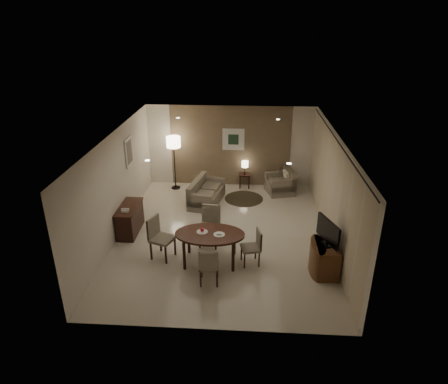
# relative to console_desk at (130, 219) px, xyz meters

# --- Properties ---
(room_shell) EXTENTS (5.50, 7.00, 2.70)m
(room_shell) POSITION_rel_console_desk_xyz_m (2.49, 0.40, 0.98)
(room_shell) COLOR beige
(room_shell) RESTS_ON ground
(taupe_accent) EXTENTS (3.96, 0.03, 2.70)m
(taupe_accent) POSITION_rel_console_desk_xyz_m (2.49, 3.48, 0.98)
(taupe_accent) COLOR #7B664C
(taupe_accent) RESTS_ON wall_back
(curtain_wall) EXTENTS (0.08, 6.70, 2.58)m
(curtain_wall) POSITION_rel_console_desk_xyz_m (5.17, 0.00, 0.95)
(curtain_wall) COLOR beige
(curtain_wall) RESTS_ON wall_right
(curtain_rod) EXTENTS (0.03, 6.80, 0.03)m
(curtain_rod) POSITION_rel_console_desk_xyz_m (5.17, 0.00, 2.27)
(curtain_rod) COLOR black
(curtain_rod) RESTS_ON wall_right
(art_back_frame) EXTENTS (0.72, 0.03, 0.72)m
(art_back_frame) POSITION_rel_console_desk_xyz_m (2.59, 3.46, 1.23)
(art_back_frame) COLOR silver
(art_back_frame) RESTS_ON wall_back
(art_back_canvas) EXTENTS (0.34, 0.01, 0.34)m
(art_back_canvas) POSITION_rel_console_desk_xyz_m (2.59, 3.44, 1.23)
(art_back_canvas) COLOR #1C3421
(art_back_canvas) RESTS_ON wall_back
(art_left_frame) EXTENTS (0.03, 0.60, 0.80)m
(art_left_frame) POSITION_rel_console_desk_xyz_m (-0.23, 1.20, 1.48)
(art_left_frame) COLOR silver
(art_left_frame) RESTS_ON wall_left
(art_left_canvas) EXTENTS (0.01, 0.46, 0.64)m
(art_left_canvas) POSITION_rel_console_desk_xyz_m (-0.21, 1.20, 1.48)
(art_left_canvas) COLOR gray
(art_left_canvas) RESTS_ON wall_left
(downlight_nl) EXTENTS (0.10, 0.10, 0.01)m
(downlight_nl) POSITION_rel_console_desk_xyz_m (1.09, -1.80, 2.31)
(downlight_nl) COLOR white
(downlight_nl) RESTS_ON ceiling
(downlight_nr) EXTENTS (0.10, 0.10, 0.01)m
(downlight_nr) POSITION_rel_console_desk_xyz_m (3.89, -1.80, 2.31)
(downlight_nr) COLOR white
(downlight_nr) RESTS_ON ceiling
(downlight_fl) EXTENTS (0.10, 0.10, 0.01)m
(downlight_fl) POSITION_rel_console_desk_xyz_m (1.09, 1.80, 2.31)
(downlight_fl) COLOR white
(downlight_fl) RESTS_ON ceiling
(downlight_fr) EXTENTS (0.10, 0.10, 0.01)m
(downlight_fr) POSITION_rel_console_desk_xyz_m (3.89, 1.80, 2.31)
(downlight_fr) COLOR white
(downlight_fr) RESTS_ON ceiling
(console_desk) EXTENTS (0.48, 1.20, 0.75)m
(console_desk) POSITION_rel_console_desk_xyz_m (0.00, 0.00, 0.00)
(console_desk) COLOR #3F2014
(console_desk) RESTS_ON floor
(telephone) EXTENTS (0.20, 0.14, 0.09)m
(telephone) POSITION_rel_console_desk_xyz_m (0.00, -0.30, 0.43)
(telephone) COLOR white
(telephone) RESTS_ON console_desk
(tv_cabinet) EXTENTS (0.48, 0.90, 0.70)m
(tv_cabinet) POSITION_rel_console_desk_xyz_m (4.89, -1.50, -0.03)
(tv_cabinet) COLOR brown
(tv_cabinet) RESTS_ON floor
(flat_tv) EXTENTS (0.36, 0.85, 0.60)m
(flat_tv) POSITION_rel_console_desk_xyz_m (4.87, -1.50, 0.65)
(flat_tv) COLOR black
(flat_tv) RESTS_ON tv_cabinet
(dining_table) EXTENTS (1.61, 1.01, 0.75)m
(dining_table) POSITION_rel_console_desk_xyz_m (2.26, -1.27, 0.00)
(dining_table) COLOR #3F2014
(dining_table) RESTS_ON floor
(chair_near) EXTENTS (0.45, 0.45, 0.87)m
(chair_near) POSITION_rel_console_desk_xyz_m (2.31, -2.07, 0.06)
(chair_near) COLOR #77705B
(chair_near) RESTS_ON floor
(chair_far) EXTENTS (0.54, 0.54, 1.01)m
(chair_far) POSITION_rel_console_desk_xyz_m (2.17, -0.51, 0.13)
(chair_far) COLOR #77705B
(chair_far) RESTS_ON floor
(chair_left) EXTENTS (0.64, 0.64, 1.03)m
(chair_left) POSITION_rel_console_desk_xyz_m (1.12, -1.16, 0.14)
(chair_left) COLOR #77705B
(chair_left) RESTS_ON floor
(chair_right) EXTENTS (0.50, 0.50, 0.85)m
(chair_right) POSITION_rel_console_desk_xyz_m (3.20, -1.29, 0.05)
(chair_right) COLOR #77705B
(chair_right) RESTS_ON floor
(plate_a) EXTENTS (0.26, 0.26, 0.02)m
(plate_a) POSITION_rel_console_desk_xyz_m (2.08, -1.22, 0.39)
(plate_a) COLOR white
(plate_a) RESTS_ON dining_table
(plate_b) EXTENTS (0.26, 0.26, 0.02)m
(plate_b) POSITION_rel_console_desk_xyz_m (2.48, -1.32, 0.39)
(plate_b) COLOR white
(plate_b) RESTS_ON dining_table
(fruit_apple) EXTENTS (0.09, 0.09, 0.09)m
(fruit_apple) POSITION_rel_console_desk_xyz_m (2.08, -1.22, 0.44)
(fruit_apple) COLOR red
(fruit_apple) RESTS_ON plate_a
(napkin) EXTENTS (0.12, 0.08, 0.03)m
(napkin) POSITION_rel_console_desk_xyz_m (2.48, -1.32, 0.41)
(napkin) COLOR white
(napkin) RESTS_ON plate_b
(round_rug) EXTENTS (1.21, 1.21, 0.01)m
(round_rug) POSITION_rel_console_desk_xyz_m (2.99, 2.30, -0.37)
(round_rug) COLOR #38321F
(round_rug) RESTS_ON floor
(sofa) EXTENTS (1.67, 1.07, 0.73)m
(sofa) POSITION_rel_console_desk_xyz_m (1.84, 1.96, -0.01)
(sofa) COLOR #77705B
(sofa) RESTS_ON floor
(armchair) EXTENTS (1.01, 1.04, 0.77)m
(armchair) POSITION_rel_console_desk_xyz_m (4.15, 2.86, 0.01)
(armchair) COLOR #77705B
(armchair) RESTS_ON floor
(side_table) EXTENTS (0.37, 0.37, 0.47)m
(side_table) POSITION_rel_console_desk_xyz_m (2.99, 3.25, -0.14)
(side_table) COLOR black
(side_table) RESTS_ON floor
(table_lamp) EXTENTS (0.22, 0.22, 0.50)m
(table_lamp) POSITION_rel_console_desk_xyz_m (2.99, 3.25, 0.35)
(table_lamp) COLOR #FFEAC1
(table_lamp) RESTS_ON side_table
(floor_lamp) EXTENTS (0.45, 0.45, 1.78)m
(floor_lamp) POSITION_rel_console_desk_xyz_m (0.68, 3.01, 0.52)
(floor_lamp) COLOR #FFE5B7
(floor_lamp) RESTS_ON floor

